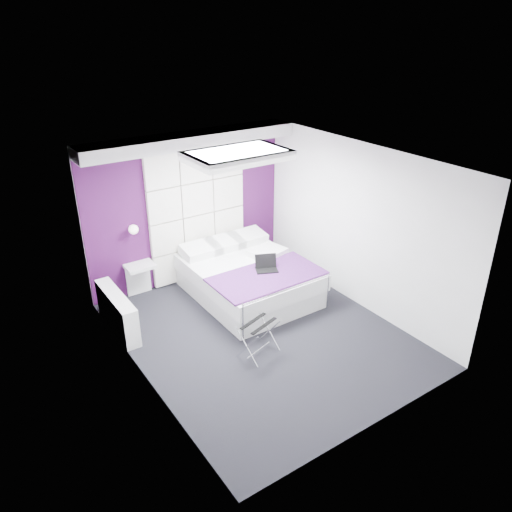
{
  "coord_description": "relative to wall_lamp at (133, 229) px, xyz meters",
  "views": [
    {
      "loc": [
        -3.52,
        -5.01,
        4.23
      ],
      "look_at": [
        0.13,
        0.35,
        1.1
      ],
      "focal_mm": 35.0,
      "sensor_mm": 36.0,
      "label": 1
    }
  ],
  "objects": [
    {
      "name": "laptop",
      "position": [
        1.61,
        -1.33,
        -0.56
      ],
      "size": [
        0.34,
        0.24,
        0.25
      ],
      "rotation": [
        0.0,
        0.0,
        -0.42
      ],
      "color": "black",
      "rests_on": "bed"
    },
    {
      "name": "radiator",
      "position": [
        -0.64,
        -0.76,
        -0.92
      ],
      "size": [
        0.22,
        1.2,
        0.6
      ],
      "primitive_type": "cube",
      "color": "silver",
      "rests_on": "floor"
    },
    {
      "name": "wall_back",
      "position": [
        1.05,
        0.14,
        0.08
      ],
      "size": [
        3.6,
        0.0,
        3.6
      ],
      "primitive_type": "plane",
      "rotation": [
        1.57,
        0.0,
        0.0
      ],
      "color": "silver",
      "rests_on": "floor"
    },
    {
      "name": "bed",
      "position": [
        1.52,
        -0.98,
        -0.9
      ],
      "size": [
        1.76,
        2.12,
        0.74
      ],
      "color": "silver",
      "rests_on": "floor"
    },
    {
      "name": "skylight",
      "position": [
        1.05,
        -1.46,
        1.33
      ],
      "size": [
        1.36,
        0.86,
        0.12
      ],
      "primitive_type": null,
      "color": "white",
      "rests_on": "ceiling"
    },
    {
      "name": "accent_wall",
      "position": [
        1.05,
        0.13,
        0.08
      ],
      "size": [
        3.58,
        0.02,
        2.58
      ],
      "primitive_type": "cube",
      "color": "#3B0E3C",
      "rests_on": "wall_back"
    },
    {
      "name": "floor",
      "position": [
        1.05,
        -2.06,
        -1.22
      ],
      "size": [
        4.4,
        4.4,
        0.0
      ],
      "primitive_type": "plane",
      "color": "black",
      "rests_on": "ground"
    },
    {
      "name": "headboard",
      "position": [
        1.2,
        0.08,
        -0.05
      ],
      "size": [
        1.8,
        0.08,
        2.3
      ],
      "primitive_type": null,
      "color": "silver",
      "rests_on": "wall_back"
    },
    {
      "name": "ceiling",
      "position": [
        1.05,
        -2.06,
        1.38
      ],
      "size": [
        4.4,
        4.4,
        0.0
      ],
      "primitive_type": "plane",
      "rotation": [
        3.14,
        0.0,
        0.0
      ],
      "color": "white",
      "rests_on": "wall_back"
    },
    {
      "name": "luggage_rack",
      "position": [
        0.74,
        -2.42,
        -0.97
      ],
      "size": [
        0.51,
        0.37,
        0.5
      ],
      "rotation": [
        0.0,
        0.0,
        0.29
      ],
      "color": "silver",
      "rests_on": "floor"
    },
    {
      "name": "wall_lamp",
      "position": [
        0.0,
        0.0,
        0.0
      ],
      "size": [
        0.15,
        0.15,
        0.15
      ],
      "primitive_type": "sphere",
      "color": "white",
      "rests_on": "wall_back"
    },
    {
      "name": "wall_right",
      "position": [
        2.85,
        -2.06,
        0.08
      ],
      "size": [
        0.0,
        4.4,
        4.4
      ],
      "primitive_type": "plane",
      "rotation": [
        1.57,
        0.0,
        -1.57
      ],
      "color": "silver",
      "rests_on": "floor"
    },
    {
      "name": "nightstand",
      "position": [
        0.03,
        -0.04,
        -0.65
      ],
      "size": [
        0.46,
        0.36,
        0.05
      ],
      "primitive_type": "cube",
      "color": "silver",
      "rests_on": "wall_back"
    },
    {
      "name": "wall_left",
      "position": [
        -0.75,
        -2.06,
        0.08
      ],
      "size": [
        0.0,
        4.4,
        4.4
      ],
      "primitive_type": "plane",
      "rotation": [
        1.57,
        0.0,
        1.57
      ],
      "color": "silver",
      "rests_on": "floor"
    },
    {
      "name": "soffit",
      "position": [
        1.05,
        -0.11,
        1.28
      ],
      "size": [
        3.58,
        0.5,
        0.2
      ],
      "primitive_type": "cube",
      "color": "silver",
      "rests_on": "wall_back"
    }
  ]
}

